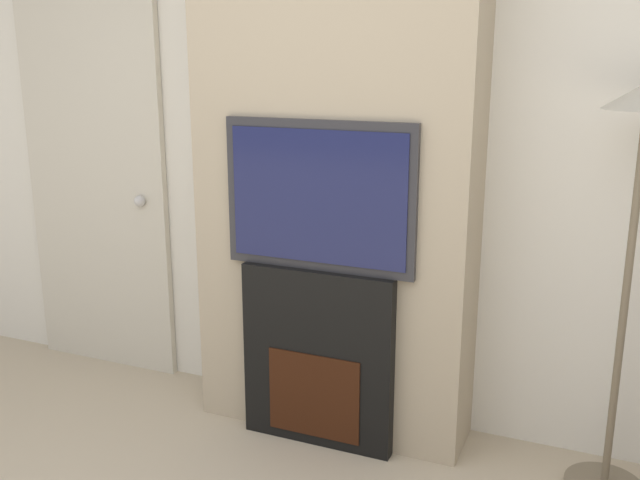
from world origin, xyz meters
The scene contains 6 objects.
wall_back centered at (0.00, 2.03, 1.35)m, with size 6.00×0.06×2.70m.
chimney_breast centered at (0.00, 1.83, 1.35)m, with size 1.25×0.34×2.70m.
fireplace centered at (0.00, 1.66, 0.41)m, with size 0.70×0.15×0.82m.
television centered at (0.00, 1.65, 1.14)m, with size 0.85×0.07×0.64m.
floor_lamp centered at (1.22, 1.75, 1.22)m, with size 0.31×0.31×1.63m.
entry_door centered at (-1.46, 1.97, 1.01)m, with size 0.89×0.09×2.02m.
Camera 1 is at (1.16, -1.06, 1.72)m, focal length 40.00 mm.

